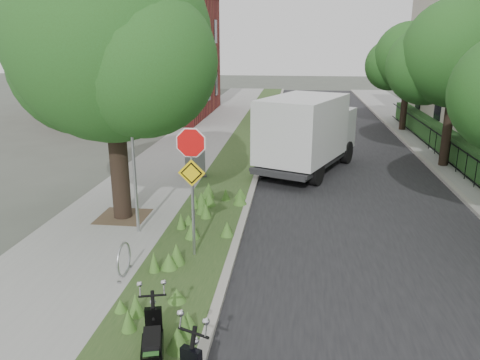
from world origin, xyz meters
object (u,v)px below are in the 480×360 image
Objects in this scene: sign_assembly at (192,166)px; box_truck at (308,130)px; utility_cabinet at (195,162)px; scooter_near at (153,352)px.

sign_assembly is 8.66m from box_truck.
box_truck is 4.57m from utility_cabinet.
utility_cabinet is (-1.66, 10.79, 0.17)m from scooter_near.
scooter_near is 10.92m from utility_cabinet.
sign_assembly reaches higher than scooter_near.
box_truck is (2.54, 12.30, 1.21)m from scooter_near.
sign_assembly is 4.53m from scooter_near.
box_truck is at bearing 78.35° from scooter_near.
sign_assembly is at bearing 93.55° from scooter_near.
utility_cabinet is (-1.40, 6.66, -1.68)m from sign_assembly.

